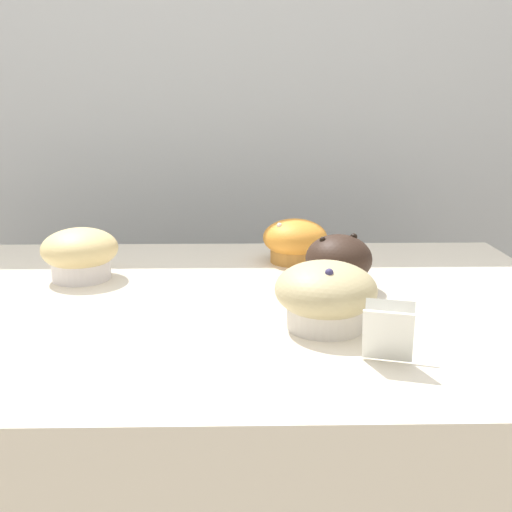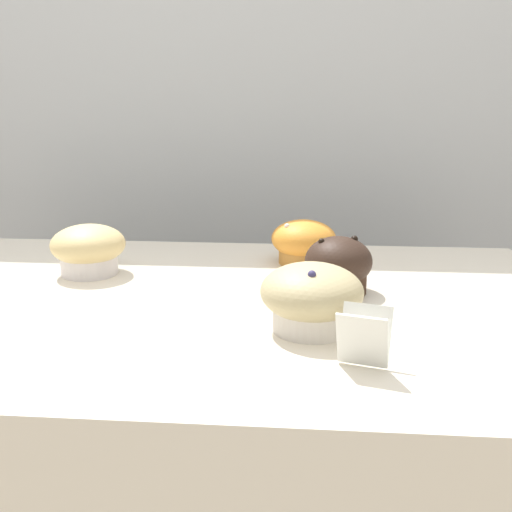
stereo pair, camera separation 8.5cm
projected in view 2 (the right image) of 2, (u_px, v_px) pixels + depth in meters
name	position (u px, v px, depth m)	size (l,w,h in m)	color
wall_back	(248.00, 227.00, 1.39)	(3.20, 0.10, 1.80)	#B2B7BC
muffin_front_center	(304.00, 242.00, 0.97)	(0.11, 0.11, 0.07)	#C6863C
muffin_back_left	(88.00, 249.00, 0.91)	(0.11, 0.11, 0.08)	silver
muffin_back_right	(338.00, 266.00, 0.83)	(0.09, 0.09, 0.08)	#3B2619
muffin_front_left	(312.00, 297.00, 0.69)	(0.12, 0.12, 0.08)	silver
price_card	(364.00, 337.00, 0.59)	(0.06, 0.05, 0.06)	white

